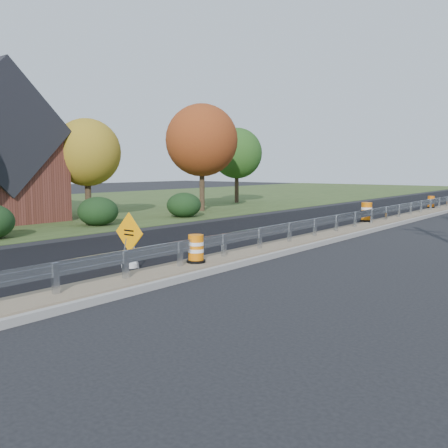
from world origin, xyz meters
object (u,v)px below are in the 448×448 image
Objects in this scene: barrel_median_mid at (366,212)px; barrel_median_far at (431,202)px; caution_sign at (130,254)px; barrel_median_near at (196,249)px.

barrel_median_far is at bearing 90.00° from barrel_median_mid.
caution_sign is 2.06× the size of barrel_median_far.
barrel_median_far is at bearing 88.36° from caution_sign.
barrel_median_near is 25.27m from barrel_median_far.
caution_sign reaches higher than barrel_median_mid.
barrel_median_mid is 11.32m from barrel_median_far.
barrel_median_far is (-0.54, 25.26, -0.00)m from barrel_median_near.
barrel_median_near is 13.95m from barrel_median_mid.
barrel_median_near is at bearing -87.80° from barrel_median_mid.
barrel_median_mid is 1.22× the size of barrel_median_far.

